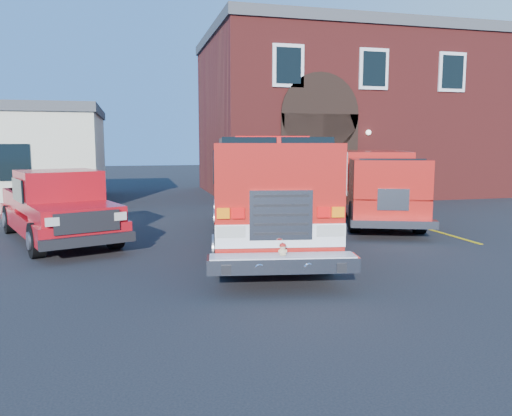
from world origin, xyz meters
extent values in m
plane|color=black|center=(0.00, 0.00, 0.00)|extent=(100.00, 100.00, 0.00)
cube|color=#DCB40B|center=(6.50, 1.00, 0.00)|extent=(0.12, 3.00, 0.01)
cube|color=#DCB40B|center=(6.50, 4.00, 0.00)|extent=(0.12, 3.00, 0.01)
cube|color=#DCB40B|center=(6.50, 7.00, 0.00)|extent=(0.12, 3.00, 0.01)
cube|color=maroon|center=(9.00, 14.00, 4.00)|extent=(15.00, 10.00, 8.00)
cube|color=#45484B|center=(9.00, 14.00, 8.20)|extent=(15.20, 10.20, 0.50)
cube|color=black|center=(5.50, 8.98, 2.00)|extent=(3.60, 0.12, 4.00)
cylinder|color=black|center=(5.50, 8.98, 4.00)|extent=(3.60, 0.12, 3.60)
cube|color=black|center=(4.00, 8.95, 6.00)|extent=(1.40, 0.10, 1.80)
cube|color=black|center=(8.00, 8.95, 6.00)|extent=(1.40, 0.10, 1.80)
cube|color=black|center=(12.00, 8.95, 6.00)|extent=(1.40, 0.10, 1.80)
cube|color=black|center=(-7.00, 8.97, 2.00)|extent=(1.20, 0.10, 1.40)
cylinder|color=black|center=(-0.86, -1.70, 0.54)|extent=(0.52, 1.12, 1.07)
cylinder|color=black|center=(1.26, -2.06, 0.54)|extent=(0.52, 1.12, 1.07)
cube|color=red|center=(0.73, 1.20, 0.83)|extent=(3.91, 9.08, 0.88)
cube|color=red|center=(1.12, 3.41, 1.95)|extent=(3.14, 4.65, 1.56)
cube|color=red|center=(0.25, -1.59, 2.00)|extent=(2.94, 3.50, 1.47)
cube|color=black|center=(0.04, -2.80, 2.39)|extent=(2.13, 0.44, 0.92)
cube|color=red|center=(0.25, -1.59, 2.81)|extent=(1.60, 0.59, 0.14)
cube|color=white|center=(-0.02, -3.15, 1.03)|extent=(2.42, 0.47, 0.43)
cube|color=silver|center=(-0.02, -3.16, 1.42)|extent=(1.16, 0.26, 0.92)
cube|color=silver|center=(-0.07, -3.42, 0.57)|extent=(2.79, 1.00, 0.27)
cube|color=#B7B7BF|center=(-0.10, 3.62, 1.95)|extent=(0.64, 3.47, 1.27)
cube|color=#B7B7BF|center=(2.33, 3.20, 1.95)|extent=(0.64, 3.47, 1.27)
sphere|color=tan|center=(-0.07, -3.42, 0.78)|extent=(0.16, 0.16, 0.14)
sphere|color=tan|center=(-0.07, -3.43, 0.88)|extent=(0.13, 0.13, 0.11)
sphere|color=tan|center=(-0.11, -3.41, 0.92)|extent=(0.05, 0.05, 0.04)
sphere|color=tan|center=(-0.02, -3.42, 0.92)|extent=(0.05, 0.05, 0.04)
ellipsoid|color=red|center=(-0.07, -3.42, 0.91)|extent=(0.13, 0.13, 0.06)
cylinder|color=red|center=(-0.07, -3.43, 0.90)|extent=(0.15, 0.15, 0.01)
cylinder|color=black|center=(-4.92, 0.77, 0.43)|extent=(0.58, 0.91, 0.86)
cylinder|color=black|center=(-3.14, 1.42, 0.43)|extent=(0.58, 0.91, 0.86)
cube|color=#A70E17|center=(-4.71, 2.97, 0.59)|extent=(4.05, 6.30, 0.48)
cube|color=#A70E17|center=(-3.99, 0.99, 1.02)|extent=(2.41, 2.20, 0.38)
cube|color=#A70E17|center=(-4.60, 2.66, 1.45)|extent=(2.53, 2.50, 1.08)
cube|color=#A70E17|center=(-5.30, 4.58, 1.02)|extent=(2.64, 2.80, 0.59)
cube|color=black|center=(-3.67, 0.10, 0.48)|extent=(2.12, 0.89, 0.24)
cylinder|color=black|center=(3.98, 2.11, 0.48)|extent=(0.63, 1.02, 0.97)
cylinder|color=black|center=(5.79, 1.42, 0.48)|extent=(0.63, 1.02, 0.97)
cube|color=red|center=(5.76, 4.07, 0.75)|extent=(4.55, 7.38, 0.79)
cube|color=red|center=(6.22, 5.31, 1.76)|extent=(3.62, 4.90, 1.32)
cube|color=red|center=(4.88, 1.77, 1.67)|extent=(2.81, 2.76, 1.15)
cube|color=#B7B7BF|center=(5.18, 5.70, 1.67)|extent=(1.34, 3.48, 1.50)
cube|color=#B7B7BF|center=(7.26, 4.92, 1.67)|extent=(1.34, 3.48, 1.50)
cube|color=silver|center=(4.43, 0.57, 0.48)|extent=(2.37, 1.21, 0.22)
camera|label=1|loc=(-2.71, -11.86, 2.75)|focal=35.00mm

